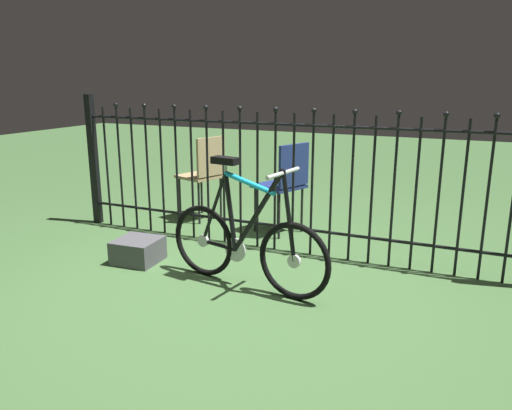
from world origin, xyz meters
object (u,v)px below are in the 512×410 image
Objects in this scene: bicycle at (246,242)px; chair_navy at (285,180)px; display_crate at (138,250)px; chair_tan at (205,170)px.

bicycle is 1.33m from chair_navy.
bicycle is 1.06m from display_crate.
chair_tan is at bearing 95.21° from display_crate.
bicycle is 1.50× the size of chair_tan.
chair_navy is at bearing -6.31° from chair_tan.
bicycle is at bearing -50.72° from chair_tan.
bicycle reaches higher than chair_tan.
chair_navy is at bearing 98.84° from bicycle.
chair_navy is 2.58× the size of display_crate.
chair_tan reaches higher than display_crate.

